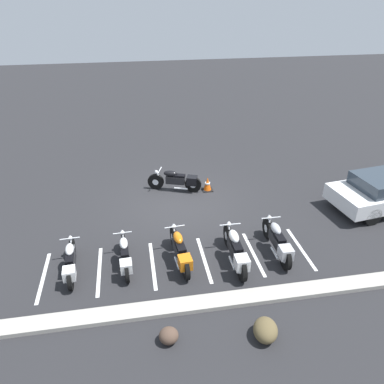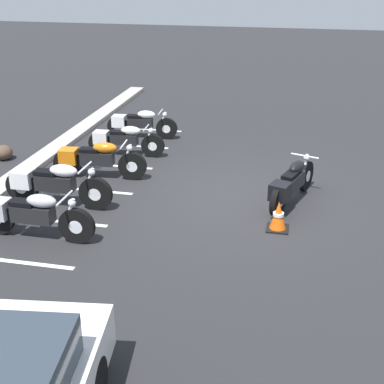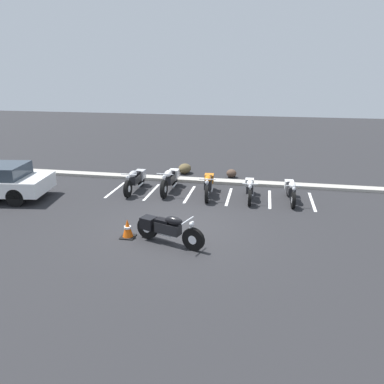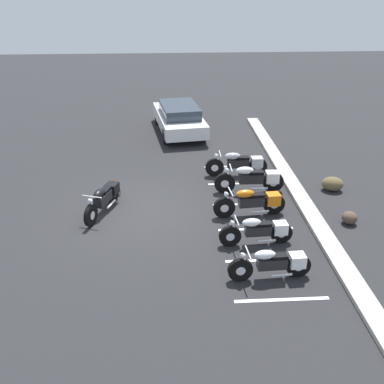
{
  "view_description": "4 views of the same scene",
  "coord_description": "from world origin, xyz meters",
  "px_view_note": "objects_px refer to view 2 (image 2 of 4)",
  "views": [
    {
      "loc": [
        1.55,
        11.75,
        7.08
      ],
      "look_at": [
        -0.35,
        0.74,
        0.88
      ],
      "focal_mm": 35.0,
      "sensor_mm": 36.0,
      "label": 1
    },
    {
      "loc": [
        -10.1,
        -1.18,
        4.57
      ],
      "look_at": [
        -0.81,
        0.81,
        0.4
      ],
      "focal_mm": 50.0,
      "sensor_mm": 36.0,
      "label": 2
    },
    {
      "loc": [
        2.4,
        -10.12,
        4.53
      ],
      "look_at": [
        0.3,
        0.75,
        0.93
      ],
      "focal_mm": 35.0,
      "sensor_mm": 36.0,
      "label": 3
    },
    {
      "loc": [
        11.92,
        0.84,
        6.41
      ],
      "look_at": [
        -0.24,
        1.57,
        0.48
      ],
      "focal_mm": 42.0,
      "sensor_mm": 36.0,
      "label": 4
    }
  ],
  "objects_px": {
    "parked_bike_3": "(122,140)",
    "parked_bike_4": "(138,123)",
    "traffic_cone": "(278,217)",
    "parked_bike_1": "(52,183)",
    "landscape_rock_1": "(4,152)",
    "motorcycle_black_featured": "(291,183)",
    "parked_bike_0": "(30,214)",
    "parked_bike_2": "(95,159)"
  },
  "relations": [
    {
      "from": "parked_bike_3",
      "to": "parked_bike_4",
      "type": "distance_m",
      "value": 1.48
    },
    {
      "from": "traffic_cone",
      "to": "parked_bike_1",
      "type": "bearing_deg",
      "value": 88.44
    },
    {
      "from": "parked_bike_4",
      "to": "landscape_rock_1",
      "type": "relative_size",
      "value": 4.42
    },
    {
      "from": "motorcycle_black_featured",
      "to": "parked_bike_1",
      "type": "distance_m",
      "value": 4.76
    },
    {
      "from": "parked_bike_0",
      "to": "traffic_cone",
      "type": "xyz_separation_m",
      "value": [
        1.23,
        -4.26,
        -0.2
      ]
    },
    {
      "from": "parked_bike_0",
      "to": "parked_bike_1",
      "type": "bearing_deg",
      "value": 99.52
    },
    {
      "from": "parked_bike_1",
      "to": "landscape_rock_1",
      "type": "xyz_separation_m",
      "value": [
        2.2,
        2.39,
        -0.29
      ]
    },
    {
      "from": "parked_bike_1",
      "to": "parked_bike_3",
      "type": "xyz_separation_m",
      "value": [
        3.12,
        -0.38,
        -0.06
      ]
    },
    {
      "from": "parked_bike_3",
      "to": "motorcycle_black_featured",
      "type": "bearing_deg",
      "value": -28.86
    },
    {
      "from": "parked_bike_0",
      "to": "parked_bike_3",
      "type": "relative_size",
      "value": 1.11
    },
    {
      "from": "parked_bike_3",
      "to": "parked_bike_2",
      "type": "bearing_deg",
      "value": -97.06
    },
    {
      "from": "parked_bike_1",
      "to": "parked_bike_4",
      "type": "bearing_deg",
      "value": 86.29
    },
    {
      "from": "motorcycle_black_featured",
      "to": "parked_bike_0",
      "type": "xyz_separation_m",
      "value": [
        -2.4,
        4.43,
        0.01
      ]
    },
    {
      "from": "motorcycle_black_featured",
      "to": "parked_bike_3",
      "type": "distance_m",
      "value": 4.73
    },
    {
      "from": "landscape_rock_1",
      "to": "traffic_cone",
      "type": "xyz_separation_m",
      "value": [
        -2.33,
        -6.86,
        0.08
      ]
    },
    {
      "from": "parked_bike_0",
      "to": "parked_bike_1",
      "type": "xyz_separation_m",
      "value": [
        1.35,
        0.22,
        0.02
      ]
    },
    {
      "from": "motorcycle_black_featured",
      "to": "parked_bike_4",
      "type": "height_order",
      "value": "motorcycle_black_featured"
    },
    {
      "from": "parked_bike_4",
      "to": "traffic_cone",
      "type": "height_order",
      "value": "parked_bike_4"
    },
    {
      "from": "parked_bike_2",
      "to": "parked_bike_3",
      "type": "height_order",
      "value": "parked_bike_2"
    },
    {
      "from": "traffic_cone",
      "to": "motorcycle_black_featured",
      "type": "bearing_deg",
      "value": -8.22
    },
    {
      "from": "parked_bike_4",
      "to": "parked_bike_2",
      "type": "bearing_deg",
      "value": -94.69
    },
    {
      "from": "parked_bike_2",
      "to": "landscape_rock_1",
      "type": "xyz_separation_m",
      "value": [
        0.64,
        2.66,
        -0.27
      ]
    },
    {
      "from": "motorcycle_black_featured",
      "to": "parked_bike_3",
      "type": "relative_size",
      "value": 1.05
    },
    {
      "from": "parked_bike_0",
      "to": "parked_bike_2",
      "type": "distance_m",
      "value": 2.91
    },
    {
      "from": "parked_bike_1",
      "to": "parked_bike_2",
      "type": "xyz_separation_m",
      "value": [
        1.56,
        -0.27,
        -0.02
      ]
    },
    {
      "from": "parked_bike_0",
      "to": "parked_bike_1",
      "type": "height_order",
      "value": "parked_bike_1"
    },
    {
      "from": "landscape_rock_1",
      "to": "traffic_cone",
      "type": "bearing_deg",
      "value": -108.74
    },
    {
      "from": "parked_bike_1",
      "to": "parked_bike_0",
      "type": "bearing_deg",
      "value": -80.31
    },
    {
      "from": "motorcycle_black_featured",
      "to": "parked_bike_1",
      "type": "xyz_separation_m",
      "value": [
        -1.05,
        4.64,
        0.03
      ]
    },
    {
      "from": "motorcycle_black_featured",
      "to": "traffic_cone",
      "type": "relative_size",
      "value": 3.7
    },
    {
      "from": "parked_bike_2",
      "to": "parked_bike_3",
      "type": "bearing_deg",
      "value": 80.84
    },
    {
      "from": "parked_bike_2",
      "to": "parked_bike_4",
      "type": "distance_m",
      "value": 3.04
    },
    {
      "from": "parked_bike_0",
      "to": "traffic_cone",
      "type": "relative_size",
      "value": 3.94
    },
    {
      "from": "motorcycle_black_featured",
      "to": "parked_bike_4",
      "type": "relative_size",
      "value": 1.04
    },
    {
      "from": "parked_bike_3",
      "to": "traffic_cone",
      "type": "height_order",
      "value": "parked_bike_3"
    },
    {
      "from": "parked_bike_0",
      "to": "traffic_cone",
      "type": "height_order",
      "value": "parked_bike_0"
    },
    {
      "from": "parked_bike_0",
      "to": "motorcycle_black_featured",
      "type": "bearing_deg",
      "value": 28.89
    },
    {
      "from": "motorcycle_black_featured",
      "to": "parked_bike_3",
      "type": "bearing_deg",
      "value": 83.2
    },
    {
      "from": "parked_bike_0",
      "to": "parked_bike_3",
      "type": "height_order",
      "value": "parked_bike_0"
    },
    {
      "from": "parked_bike_2",
      "to": "parked_bike_4",
      "type": "relative_size",
      "value": 1.09
    },
    {
      "from": "parked_bike_0",
      "to": "parked_bike_4",
      "type": "bearing_deg",
      "value": 89.17
    },
    {
      "from": "parked_bike_0",
      "to": "landscape_rock_1",
      "type": "distance_m",
      "value": 4.41
    }
  ]
}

